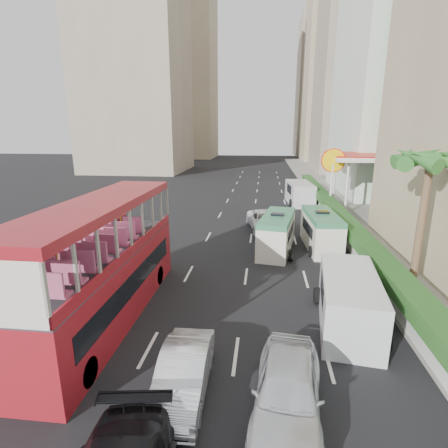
# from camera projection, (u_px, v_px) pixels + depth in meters

# --- Properties ---
(ground_plane) EXTENTS (200.00, 200.00, 0.00)m
(ground_plane) POSITION_uv_depth(u_px,v_px,m) (249.00, 326.00, 14.26)
(ground_plane) COLOR black
(ground_plane) RESTS_ON ground
(double_decker_bus) EXTENTS (2.50, 11.00, 5.06)m
(double_decker_bus) POSITION_uv_depth(u_px,v_px,m) (104.00, 262.00, 14.26)
(double_decker_bus) COLOR maroon
(double_decker_bus) RESTS_ON ground
(car_silver_lane_a) EXTENTS (1.52, 4.12, 1.35)m
(car_silver_lane_a) POSITION_uv_depth(u_px,v_px,m) (184.00, 392.00, 10.65)
(car_silver_lane_a) COLOR silver
(car_silver_lane_a) RESTS_ON ground
(car_silver_lane_b) EXTENTS (2.35, 4.84, 1.59)m
(car_silver_lane_b) POSITION_uv_depth(u_px,v_px,m) (286.00, 413.00, 9.85)
(car_silver_lane_b) COLOR silver
(car_silver_lane_b) RESTS_ON ground
(van_asset) EXTENTS (3.51, 5.84, 1.52)m
(van_asset) POSITION_uv_depth(u_px,v_px,m) (266.00, 230.00, 27.95)
(van_asset) COLOR silver
(van_asset) RESTS_ON ground
(minibus_near) EXTENTS (2.70, 5.65, 2.40)m
(minibus_near) POSITION_uv_depth(u_px,v_px,m) (277.00, 233.00, 22.89)
(minibus_near) COLOR silver
(minibus_near) RESTS_ON ground
(minibus_far) EXTENTS (2.14, 5.55, 2.42)m
(minibus_far) POSITION_uv_depth(u_px,v_px,m) (321.00, 231.00, 23.42)
(minibus_far) COLOR silver
(minibus_far) RESTS_ON ground
(panel_van_near) EXTENTS (2.77, 5.54, 2.13)m
(panel_van_near) POSITION_uv_depth(u_px,v_px,m) (349.00, 301.00, 14.11)
(panel_van_near) COLOR silver
(panel_van_near) RESTS_ON ground
(panel_van_far) EXTENTS (2.80, 5.93, 2.30)m
(panel_van_far) POSITION_uv_depth(u_px,v_px,m) (300.00, 193.00, 37.71)
(panel_van_far) COLOR silver
(panel_van_far) RESTS_ON ground
(sidewalk) EXTENTS (6.00, 120.00, 0.18)m
(sidewalk) POSITION_uv_depth(u_px,v_px,m) (344.00, 204.00, 37.24)
(sidewalk) COLOR #99968C
(sidewalk) RESTS_ON ground
(kerb_wall) EXTENTS (0.30, 44.00, 1.00)m
(kerb_wall) POSITION_uv_depth(u_px,v_px,m) (338.00, 225.00, 26.84)
(kerb_wall) COLOR silver
(kerb_wall) RESTS_ON sidewalk
(hedge) EXTENTS (1.10, 44.00, 0.70)m
(hedge) POSITION_uv_depth(u_px,v_px,m) (339.00, 214.00, 26.62)
(hedge) COLOR #2D6626
(hedge) RESTS_ON kerb_wall
(palm_tree) EXTENTS (0.36, 0.36, 6.40)m
(palm_tree) POSITION_uv_depth(u_px,v_px,m) (421.00, 226.00, 16.37)
(palm_tree) COLOR brown
(palm_tree) RESTS_ON sidewalk
(shell_station) EXTENTS (6.50, 8.00, 5.50)m
(shell_station) POSITION_uv_depth(u_px,v_px,m) (361.00, 182.00, 34.52)
(shell_station) COLOR silver
(shell_station) RESTS_ON ground
(tower_mid) EXTENTS (16.00, 16.00, 50.00)m
(tower_mid) POSITION_uv_depth(u_px,v_px,m) (368.00, 29.00, 61.45)
(tower_mid) COLOR tan
(tower_mid) RESTS_ON ground
(tower_far_a) EXTENTS (14.00, 14.00, 44.00)m
(tower_far_a) POSITION_uv_depth(u_px,v_px,m) (335.00, 70.00, 85.37)
(tower_far_a) COLOR tan
(tower_far_a) RESTS_ON ground
(tower_far_b) EXTENTS (14.00, 14.00, 40.00)m
(tower_far_b) POSITION_uv_depth(u_px,v_px,m) (321.00, 89.00, 106.99)
(tower_far_b) COLOR tan
(tower_far_b) RESTS_ON ground
(tower_left_a) EXTENTS (18.00, 18.00, 52.00)m
(tower_left_a) POSITION_uv_depth(u_px,v_px,m) (132.00, 25.00, 62.89)
(tower_left_a) COLOR tan
(tower_left_a) RESTS_ON ground
(tower_left_b) EXTENTS (16.00, 16.00, 46.00)m
(tower_left_b) POSITION_uv_depth(u_px,v_px,m) (186.00, 73.00, 97.03)
(tower_left_b) COLOR tan
(tower_left_b) RESTS_ON ground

